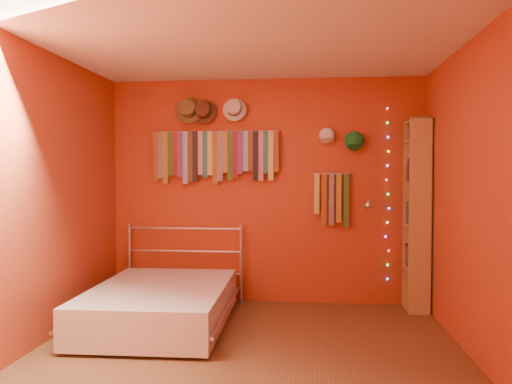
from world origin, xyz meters
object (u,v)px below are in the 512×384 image
(bed, at_px, (161,304))
(reading_lamp, at_px, (368,205))
(bookshelf, at_px, (421,214))
(tie_rack, at_px, (214,154))

(bed, bearing_deg, reading_lamp, 19.71)
(reading_lamp, distance_m, bookshelf, 0.56)
(tie_rack, distance_m, bookshelf, 2.33)
(bed, bearing_deg, bookshelf, 15.88)
(tie_rack, distance_m, bed, 1.78)
(tie_rack, height_order, bookshelf, bookshelf)
(reading_lamp, xyz_separation_m, bookshelf, (0.55, 0.02, -0.09))
(bookshelf, bearing_deg, bed, -162.71)
(tie_rack, bearing_deg, reading_lamp, -5.97)
(bookshelf, bearing_deg, tie_rack, 176.03)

